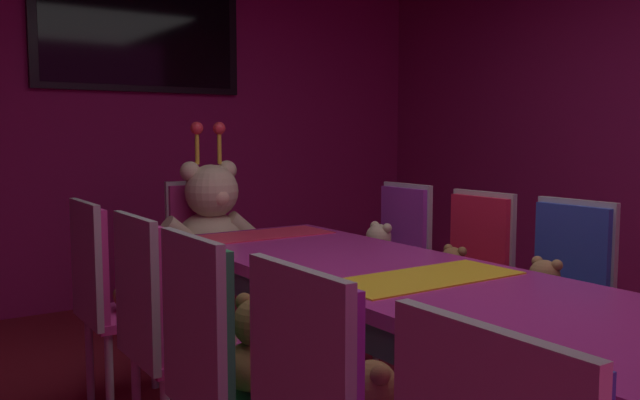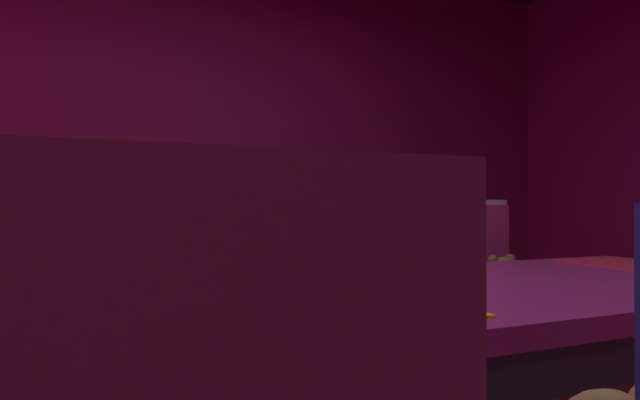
% 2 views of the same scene
% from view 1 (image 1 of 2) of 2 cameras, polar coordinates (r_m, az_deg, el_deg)
% --- Properties ---
extents(wall_back, '(5.20, 0.12, 2.80)m').
position_cam_1_polar(wall_back, '(5.31, -15.25, 6.75)').
color(wall_back, '#8C1959').
rests_on(wall_back, ground_plane).
extents(banquet_table, '(0.90, 3.03, 0.75)m').
position_cam_1_polar(banquet_table, '(2.58, 8.96, -8.45)').
color(banquet_table, '#B22D8C').
rests_on(banquet_table, ground_plane).
extents(chair_left_2, '(0.42, 0.41, 0.98)m').
position_cam_1_polar(chair_left_2, '(2.13, -8.74, -13.23)').
color(chair_left_2, '#268C4C').
rests_on(chair_left_2, ground_plane).
extents(teddy_left_2, '(0.26, 0.33, 0.31)m').
position_cam_1_polar(teddy_left_2, '(2.19, -5.20, -12.73)').
color(teddy_left_2, brown).
rests_on(teddy_left_2, chair_left_2).
extents(chair_left_3, '(0.42, 0.41, 0.98)m').
position_cam_1_polar(chair_left_3, '(2.63, -13.73, -9.63)').
color(chair_left_3, '#CC338C').
rests_on(chair_left_3, ground_plane).
extents(teddy_left_3, '(0.25, 0.32, 0.30)m').
position_cam_1_polar(teddy_left_3, '(2.68, -10.78, -9.47)').
color(teddy_left_3, beige).
rests_on(teddy_left_3, chair_left_3).
extents(chair_left_4, '(0.42, 0.41, 0.98)m').
position_cam_1_polar(chair_left_4, '(3.21, -17.93, -6.94)').
color(chair_left_4, '#CC338C').
rests_on(chair_left_4, ground_plane).
extents(teddy_left_4, '(0.22, 0.29, 0.27)m').
position_cam_1_polar(teddy_left_4, '(3.26, -15.48, -7.08)').
color(teddy_left_4, brown).
rests_on(teddy_left_4, chair_left_4).
extents(chair_right_2, '(0.42, 0.41, 0.98)m').
position_cam_1_polar(chair_right_2, '(3.26, 20.08, -6.85)').
color(chair_right_2, '#2D47B2').
rests_on(chair_right_2, ground_plane).
extents(teddy_right_2, '(0.23, 0.29, 0.28)m').
position_cam_1_polar(teddy_right_2, '(3.15, 18.52, -7.59)').
color(teddy_right_2, '#9E7247').
rests_on(teddy_right_2, chair_right_2).
extents(chair_right_3, '(0.42, 0.41, 0.98)m').
position_cam_1_polar(chair_right_3, '(3.56, 12.83, -5.57)').
color(chair_right_3, red).
rests_on(chair_right_3, ground_plane).
extents(teddy_right_3, '(0.21, 0.28, 0.26)m').
position_cam_1_polar(teddy_right_3, '(3.47, 11.21, -6.29)').
color(teddy_right_3, olive).
rests_on(teddy_right_3, chair_right_3).
extents(chair_right_4, '(0.42, 0.41, 0.98)m').
position_cam_1_polar(chair_right_4, '(4.03, 6.57, -4.15)').
color(chair_right_4, purple).
rests_on(chair_right_4, ground_plane).
extents(teddy_right_4, '(0.25, 0.32, 0.31)m').
position_cam_1_polar(teddy_right_4, '(3.94, 4.96, -4.47)').
color(teddy_right_4, beige).
rests_on(teddy_right_4, chair_right_4).
extents(throne_chair, '(0.41, 0.42, 0.98)m').
position_cam_1_polar(throne_chair, '(4.30, -10.06, -3.58)').
color(throne_chair, '#CC338C').
rests_on(throne_chair, ground_plane).
extents(king_teddy_bear, '(0.70, 0.54, 0.90)m').
position_cam_1_polar(king_teddy_bear, '(4.13, -9.14, -1.88)').
color(king_teddy_bear, beige).
rests_on(king_teddy_bear, throne_chair).
extents(wall_tv, '(1.57, 0.06, 0.91)m').
position_cam_1_polar(wall_tv, '(5.28, -15.11, 13.85)').
color(wall_tv, black).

